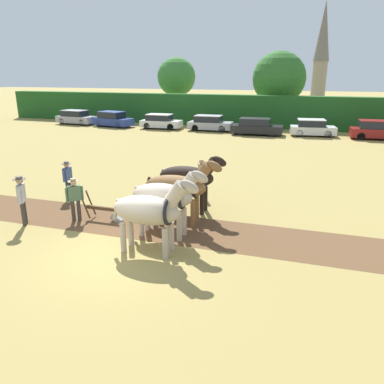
{
  "coord_description": "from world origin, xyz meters",
  "views": [
    {
      "loc": [
        5.44,
        -9.04,
        5.25
      ],
      "look_at": [
        1.17,
        3.36,
        1.1
      ],
      "focal_mm": 35.0,
      "sensor_mm": 36.0,
      "label": 1
    }
  ],
  "objects": [
    {
      "name": "draft_horse_lead_left",
      "position": [
        0.85,
        0.46,
        1.37
      ],
      "size": [
        2.86,
        0.99,
        2.48
      ],
      "rotation": [
        0.0,
        0.0,
        0.03
      ],
      "color": "#B2A38E",
      "rests_on": "ground"
    },
    {
      "name": "parked_car_right",
      "position": [
        4.69,
        25.71,
        0.7
      ],
      "size": [
        4.04,
        2.35,
        1.46
      ],
      "rotation": [
        0.0,
        0.0,
        0.15
      ],
      "color": "silver",
      "rests_on": "ground"
    },
    {
      "name": "plow",
      "position": [
        -1.86,
        2.29,
        0.32
      ],
      "size": [
        1.64,
        0.47,
        1.13
      ],
      "rotation": [
        0.0,
        0.0,
        0.03
      ],
      "color": "#4C331E",
      "rests_on": "ground"
    },
    {
      "name": "farmer_at_plow",
      "position": [
        -2.9,
        1.91,
        0.94
      ],
      "size": [
        0.49,
        0.47,
        1.62
      ],
      "rotation": [
        0.0,
        0.0,
        -0.81
      ],
      "color": "#38332D",
      "rests_on": "ground"
    },
    {
      "name": "parked_car_center",
      "position": [
        -4.75,
        25.81,
        0.7
      ],
      "size": [
        4.28,
        2.0,
        1.46
      ],
      "rotation": [
        0.0,
        0.0,
        0.05
      ],
      "color": "#A8A8B2",
      "rests_on": "ground"
    },
    {
      "name": "hedgerow",
      "position": [
        0.0,
        29.71,
        1.6
      ],
      "size": [
        61.51,
        1.55,
        3.2
      ],
      "primitive_type": "cube",
      "color": "#1E511E",
      "rests_on": "ground"
    },
    {
      "name": "draft_horse_trail_left",
      "position": [
        0.78,
        2.99,
        1.37
      ],
      "size": [
        3.02,
        0.92,
        2.49
      ],
      "rotation": [
        0.0,
        0.0,
        0.03
      ],
      "color": "brown",
      "rests_on": "ground"
    },
    {
      "name": "parked_car_center_right",
      "position": [
        -0.07,
        24.73,
        0.71
      ],
      "size": [
        4.55,
        1.98,
        1.47
      ],
      "rotation": [
        0.0,
        0.0,
        0.04
      ],
      "color": "black",
      "rests_on": "ground"
    },
    {
      "name": "parked_car_far_left",
      "position": [
        -19.9,
        25.77,
        0.73
      ],
      "size": [
        4.49,
        2.16,
        1.5
      ],
      "rotation": [
        0.0,
        0.0,
        -0.09
      ],
      "color": "#9E9EA8",
      "rests_on": "ground"
    },
    {
      "name": "ground_plane",
      "position": [
        0.0,
        0.0,
        0.0
      ],
      "size": [
        240.0,
        240.0,
        0.0
      ],
      "primitive_type": "plane",
      "color": "#998447"
    },
    {
      "name": "tree_left",
      "position": [
        0.61,
        33.79,
        4.78
      ],
      "size": [
        5.67,
        5.67,
        7.63
      ],
      "color": "#423323",
      "rests_on": "ground"
    },
    {
      "name": "farmer_beside_team",
      "position": [
        0.58,
        6.36,
        0.96
      ],
      "size": [
        0.43,
        0.58,
        1.66
      ],
      "rotation": [
        0.0,
        0.0,
        0.56
      ],
      "color": "#4C4C4C",
      "rests_on": "ground"
    },
    {
      "name": "farmer_onlooker_left",
      "position": [
        -4.45,
        0.96,
        1.08
      ],
      "size": [
        0.46,
        0.61,
        1.81
      ],
      "rotation": [
        0.0,
        0.0,
        0.55
      ],
      "color": "#38332D",
      "rests_on": "ground"
    },
    {
      "name": "plowed_furrow_strip",
      "position": [
        -3.17,
        2.25,
        0.0
      ],
      "size": [
        25.72,
        3.21,
        0.01
      ],
      "primitive_type": "cube",
      "rotation": [
        0.0,
        0.0,
        0.03
      ],
      "color": "brown",
      "rests_on": "ground"
    },
    {
      "name": "parked_car_far_right",
      "position": [
        9.78,
        25.56,
        0.75
      ],
      "size": [
        4.22,
        1.98,
        1.57
      ],
      "rotation": [
        0.0,
        0.0,
        0.07
      ],
      "color": "maroon",
      "rests_on": "ground"
    },
    {
      "name": "tree_far_left",
      "position": [
        -11.57,
        34.59,
        4.88
      ],
      "size": [
        4.56,
        4.56,
        7.18
      ],
      "color": "#4C3823",
      "rests_on": "ground"
    },
    {
      "name": "draft_horse_lead_right",
      "position": [
        0.81,
        1.73,
        1.4
      ],
      "size": [
        2.77,
        0.94,
        2.43
      ],
      "rotation": [
        0.0,
        0.0,
        0.03
      ],
      "color": "#B2A38E",
      "rests_on": "ground"
    },
    {
      "name": "draft_horse_trail_right",
      "position": [
        0.74,
        4.26,
        1.38
      ],
      "size": [
        2.85,
        0.96,
        2.38
      ],
      "rotation": [
        0.0,
        0.0,
        0.03
      ],
      "color": "black",
      "rests_on": "ground"
    },
    {
      "name": "parked_car_center_left",
      "position": [
        -9.75,
        25.51,
        0.7
      ],
      "size": [
        4.07,
        1.91,
        1.44
      ],
      "rotation": [
        0.0,
        0.0,
        0.04
      ],
      "color": "silver",
      "rests_on": "ground"
    },
    {
      "name": "church_spire",
      "position": [
        4.33,
        55.7,
        8.26
      ],
      "size": [
        2.43,
        2.43,
        15.79
      ],
      "color": "gray",
      "rests_on": "ground"
    },
    {
      "name": "farmer_onlooker_right",
      "position": [
        -4.82,
        4.08,
        0.96
      ],
      "size": [
        0.41,
        0.64,
        1.65
      ],
      "rotation": [
        0.0,
        0.0,
        0.13
      ],
      "color": "#28334C",
      "rests_on": "ground"
    },
    {
      "name": "parked_car_left",
      "position": [
        -15.1,
        25.37,
        0.74
      ],
      "size": [
        4.4,
        2.52,
        1.54
      ],
      "rotation": [
        0.0,
        0.0,
        -0.18
      ],
      "color": "navy",
      "rests_on": "ground"
    }
  ]
}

